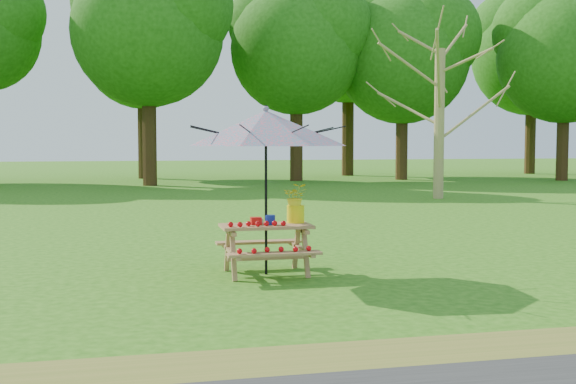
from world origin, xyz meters
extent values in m
plane|color=#266012|center=(0.00, 0.00, 0.00)|extent=(120.00, 120.00, 0.00)
cube|color=olive|center=(0.00, -2.80, 0.00)|extent=(120.00, 1.20, 0.01)
cylinder|color=#907B4F|center=(8.57, 12.63, 2.32)|extent=(0.37, 0.37, 4.64)
cube|color=#916141|center=(0.81, 1.16, 0.65)|extent=(1.20, 0.62, 0.04)
cube|color=#916141|center=(0.81, 0.61, 0.36)|extent=(1.20, 0.22, 0.04)
cube|color=#916141|center=(0.81, 1.71, 0.36)|extent=(1.20, 0.22, 0.04)
cylinder|color=black|center=(0.81, 1.16, 1.12)|extent=(0.04, 0.04, 2.25)
cone|color=teal|center=(0.81, 1.16, 1.95)|extent=(2.70, 2.70, 0.46)
sphere|color=teal|center=(0.81, 1.16, 2.20)|extent=(0.08, 0.08, 0.08)
cube|color=red|center=(0.68, 1.18, 0.72)|extent=(0.14, 0.12, 0.10)
cylinder|color=#13269F|center=(0.86, 1.12, 0.74)|extent=(0.13, 0.13, 0.13)
cube|color=white|center=(0.73, 1.35, 0.71)|extent=(0.13, 0.13, 0.07)
cylinder|color=#FFE80D|center=(1.25, 1.29, 0.79)|extent=(0.24, 0.24, 0.24)
imported|color=yellow|center=(1.25, 1.29, 1.03)|extent=(0.38, 0.34, 0.36)
camera|label=1|loc=(-1.05, -8.20, 1.77)|focal=45.00mm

